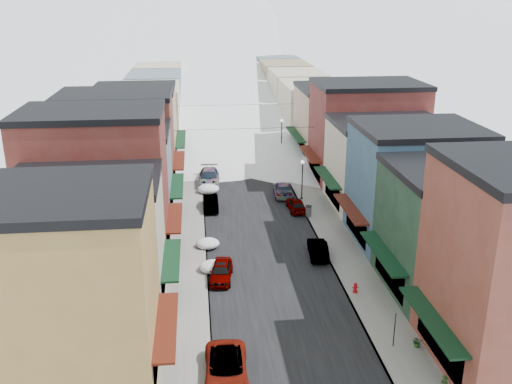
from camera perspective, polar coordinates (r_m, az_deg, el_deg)
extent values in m
cube|color=black|center=(87.06, -2.28, 5.29)|extent=(10.00, 160.00, 0.01)
cube|color=gray|center=(86.87, -6.64, 5.19)|extent=(3.20, 160.00, 0.15)
cube|color=gray|center=(87.70, 2.05, 5.44)|extent=(3.20, 160.00, 0.15)
cube|color=slate|center=(86.87, -5.62, 5.22)|extent=(0.10, 160.00, 0.15)
cube|color=slate|center=(87.50, 1.04, 5.42)|extent=(0.10, 160.00, 0.15)
cube|color=#AC823F|center=(33.16, -19.02, -9.69)|extent=(10.00, 8.50, 11.00)
cube|color=black|center=(30.91, -20.16, -0.28)|extent=(10.20, 8.70, 0.50)
cube|color=#4F190D|center=(33.49, -8.96, -13.04)|extent=(1.20, 7.22, 0.15)
cube|color=#C1B79B|center=(41.05, -16.41, -5.23)|extent=(10.00, 8.00, 9.00)
cube|color=black|center=(39.39, -17.05, 1.08)|extent=(10.20, 8.20, 0.50)
cube|color=black|center=(40.93, -8.46, -6.70)|extent=(1.20, 6.80, 0.15)
cube|color=maroon|center=(47.95, -15.60, 0.33)|extent=(11.00, 8.00, 12.00)
cube|color=black|center=(46.39, -16.29, 7.65)|extent=(11.20, 8.20, 0.50)
cube|color=#4F190D|center=(48.25, -8.14, -2.56)|extent=(1.20, 6.80, 0.15)
cube|color=slate|center=(56.40, -13.64, 1.44)|extent=(10.00, 9.00, 8.50)
cube|color=black|center=(55.24, -14.00, 5.89)|extent=(10.20, 9.20, 0.50)
cube|color=black|center=(56.24, -7.90, 0.64)|extent=(1.20, 7.65, 0.15)
cube|color=maroon|center=(64.85, -13.64, 4.67)|extent=(12.00, 9.00, 10.50)
cube|color=black|center=(63.75, -14.03, 9.45)|extent=(12.20, 9.20, 0.50)
cube|color=#4F190D|center=(64.83, -7.70, 3.16)|extent=(1.20, 7.65, 0.15)
cube|color=tan|center=(74.51, -11.92, 6.25)|extent=(10.00, 11.00, 9.50)
cube|color=black|center=(73.59, -12.19, 10.04)|extent=(10.20, 11.20, 0.50)
cube|color=black|center=(74.50, -7.54, 5.27)|extent=(1.20, 9.35, 0.15)
cube|color=black|center=(35.11, 17.17, -12.09)|extent=(1.20, 7.65, 0.15)
cube|color=#1B3824|center=(44.04, 19.62, -3.89)|extent=(10.00, 9.00, 9.00)
cube|color=black|center=(42.49, 20.33, 2.02)|extent=(10.20, 9.20, 0.50)
cube|color=black|center=(42.49, 12.55, -5.96)|extent=(1.20, 7.65, 0.15)
cube|color=#345875|center=(51.55, 15.53, 0.48)|extent=(10.00, 9.00, 10.00)
cube|color=black|center=(50.18, 16.06, 6.16)|extent=(10.20, 9.20, 0.50)
cube|color=#4F190D|center=(50.40, 9.41, -1.67)|extent=(1.20, 7.65, 0.15)
cube|color=beige|center=(59.98, 12.87, 2.57)|extent=(11.00, 9.00, 8.50)
cube|color=black|center=(58.89, 13.19, 6.76)|extent=(11.20, 9.20, 0.50)
cube|color=black|center=(58.63, 7.14, 1.45)|extent=(1.20, 7.65, 0.15)
cube|color=maroon|center=(68.09, 10.97, 5.76)|extent=(12.00, 9.00, 11.00)
cube|color=black|center=(67.02, 11.28, 10.54)|extent=(12.20, 9.20, 0.50)
cube|color=#4F190D|center=(67.05, 5.43, 3.79)|extent=(1.20, 7.65, 0.15)
cube|color=tan|center=(77.43, 8.11, 6.77)|extent=(10.00, 11.00, 9.00)
cube|color=black|center=(76.57, 8.27, 10.24)|extent=(10.20, 11.20, 0.50)
cube|color=black|center=(76.57, 3.97, 5.77)|extent=(1.20, 9.35, 0.15)
cube|color=gray|center=(88.25, -10.60, 7.82)|extent=(9.00, 13.00, 8.00)
cube|color=gray|center=(89.79, 5.66, 8.25)|extent=(9.00, 13.00, 8.00)
cube|color=gray|center=(101.98, -10.06, 9.36)|extent=(9.00, 13.00, 8.00)
cube|color=gray|center=(103.32, 4.11, 9.73)|extent=(9.00, 13.00, 8.00)
cube|color=gray|center=(115.78, -9.63, 10.54)|extent=(9.00, 13.00, 8.00)
cube|color=gray|center=(116.96, 2.90, 10.86)|extent=(9.00, 13.00, 8.00)
cube|color=gray|center=(129.62, -9.30, 11.46)|extent=(9.00, 13.00, 8.00)
cube|color=gray|center=(130.68, 1.94, 11.76)|extent=(9.00, 13.00, 8.00)
cube|color=silver|center=(249.83, -4.98, 15.72)|extent=(360.00, 40.00, 12.00)
cone|color=white|center=(300.35, -11.32, 18.12)|extent=(300.00, 300.00, 34.00)
cone|color=white|center=(303.91, 8.74, 17.89)|extent=(320.00, 320.00, 30.00)
cone|color=white|center=(360.08, 24.14, 16.37)|extent=(280.00, 280.00, 26.00)
cylinder|color=black|center=(66.22, -1.16, 6.35)|extent=(16.40, 0.04, 0.04)
cylinder|color=black|center=(80.87, -2.09, 8.70)|extent=(16.40, 0.04, 0.04)
imported|color=white|center=(34.00, -2.99, -17.28)|extent=(2.62, 5.37, 1.47)
imported|color=#9A9EA2|center=(44.47, -3.50, -7.91)|extent=(2.17, 4.26, 1.39)
imported|color=black|center=(58.49, -4.52, -1.12)|extent=(1.44, 4.08, 1.34)
imported|color=gray|center=(66.12, -4.72, 1.46)|extent=(2.63, 5.97, 1.70)
imported|color=black|center=(48.37, 6.20, -5.66)|extent=(1.84, 4.30, 1.38)
imported|color=#919499|center=(58.12, 4.03, -1.26)|extent=(1.72, 3.95, 1.33)
imported|color=black|center=(62.44, 2.72, 0.31)|extent=(2.39, 5.15, 1.46)
imported|color=gray|center=(79.96, -2.47, 4.60)|extent=(2.43, 4.85, 1.59)
imported|color=#B9BABC|center=(91.77, -1.56, 6.52)|extent=(2.78, 5.68, 1.55)
cylinder|color=red|center=(43.20, 9.87, -9.79)|extent=(0.35, 0.35, 0.10)
cylinder|color=red|center=(43.07, 9.89, -9.49)|extent=(0.25, 0.25, 0.62)
sphere|color=red|center=(42.91, 9.92, -9.08)|extent=(0.27, 0.27, 0.27)
cylinder|color=red|center=(43.02, 9.90, -9.37)|extent=(0.46, 0.10, 0.10)
cylinder|color=black|center=(37.21, 13.68, -13.25)|extent=(0.06, 0.06, 2.32)
cube|color=navy|center=(36.77, 13.78, -12.14)|extent=(0.12, 0.31, 0.42)
cylinder|color=slate|center=(56.47, 5.27, -1.92)|extent=(0.59, 0.59, 1.02)
cylinder|color=black|center=(56.28, 5.29, -1.41)|extent=(0.63, 0.63, 0.07)
cylinder|color=black|center=(61.30, 4.59, -0.63)|extent=(0.30, 0.30, 0.10)
cylinder|color=black|center=(60.68, 4.64, 1.08)|extent=(0.12, 0.12, 3.95)
sphere|color=white|center=(60.05, 4.69, 3.01)|extent=(0.36, 0.36, 0.36)
cylinder|color=black|center=(78.84, 2.55, 3.95)|extent=(0.33, 0.33, 0.11)
cylinder|color=black|center=(78.30, 2.57, 5.46)|extent=(0.13, 0.13, 4.40)
sphere|color=white|center=(77.77, 2.60, 7.15)|extent=(0.40, 0.40, 0.40)
imported|color=#2D5727|center=(37.93, 15.83, -14.23)|extent=(0.74, 0.68, 0.69)
imported|color=#375F2B|center=(35.17, 18.33, -17.51)|extent=(0.45, 0.45, 0.64)
ellipsoid|color=white|center=(45.72, -4.33, -7.45)|extent=(2.20, 1.86, 0.93)
ellipsoid|color=white|center=(46.90, -4.12, -7.04)|extent=(0.94, 0.85, 0.47)
ellipsoid|color=white|center=(49.83, -4.86, -5.16)|extent=(2.06, 1.75, 0.87)
ellipsoid|color=white|center=(51.02, -4.66, -4.82)|extent=(0.88, 0.79, 0.44)
ellipsoid|color=white|center=(63.25, -4.80, 0.30)|extent=(2.44, 2.06, 1.03)
ellipsoid|color=white|center=(64.47, -4.64, 0.44)|extent=(1.04, 0.94, 0.52)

